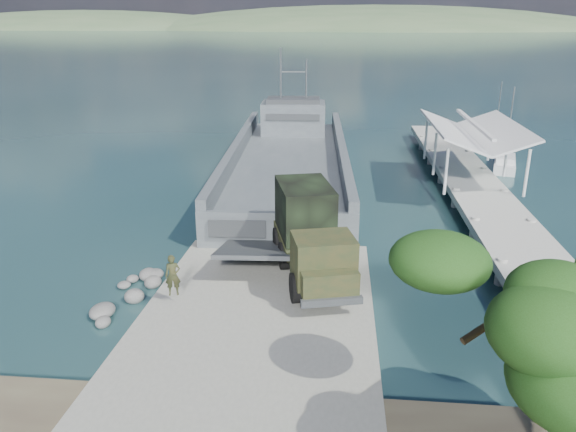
# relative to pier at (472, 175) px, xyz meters

# --- Properties ---
(ground) EXTENTS (1400.00, 1400.00, 0.00)m
(ground) POSITION_rel_pier_xyz_m (-13.00, -18.77, -1.60)
(ground) COLOR #1A3B40
(ground) RESTS_ON ground
(boat_ramp) EXTENTS (10.00, 18.00, 0.50)m
(boat_ramp) POSITION_rel_pier_xyz_m (-13.00, -19.77, -1.35)
(boat_ramp) COLOR gray
(boat_ramp) RESTS_ON ground
(shoreline_rocks) EXTENTS (3.20, 5.60, 0.90)m
(shoreline_rocks) POSITION_rel_pier_xyz_m (-19.20, -18.27, -1.60)
(shoreline_rocks) COLOR #51514F
(shoreline_rocks) RESTS_ON ground
(distant_headlands) EXTENTS (1000.00, 240.00, 48.00)m
(distant_headlands) POSITION_rel_pier_xyz_m (37.00, 541.23, -1.60)
(distant_headlands) COLOR #415B39
(distant_headlands) RESTS_ON ground
(pier) EXTENTS (6.40, 44.00, 6.10)m
(pier) POSITION_rel_pier_xyz_m (0.00, 0.00, 0.00)
(pier) COLOR #B0AFA6
(pier) RESTS_ON ground
(landing_craft) EXTENTS (10.57, 36.00, 10.58)m
(landing_craft) POSITION_rel_pier_xyz_m (-13.77, 3.16, -0.73)
(landing_craft) COLOR #454C51
(landing_craft) RESTS_ON ground
(military_truck) EXTENTS (4.72, 9.12, 4.06)m
(military_truck) POSITION_rel_pier_xyz_m (-11.00, -15.13, 0.92)
(military_truck) COLOR black
(military_truck) RESTS_ON boat_ramp
(soldier) EXTENTS (0.77, 0.61, 1.86)m
(soldier) POSITION_rel_pier_xyz_m (-16.81, -19.01, -0.17)
(soldier) COLOR #23321B
(soldier) RESTS_ON boat_ramp
(sailboat_near) EXTENTS (3.20, 6.15, 7.20)m
(sailboat_near) POSITION_rel_pier_xyz_m (4.64, 8.37, -1.22)
(sailboat_near) COLOR silver
(sailboat_near) RESTS_ON ground
(sailboat_far) EXTENTS (1.97, 5.24, 6.24)m
(sailboat_far) POSITION_rel_pier_xyz_m (7.00, 21.10, -1.27)
(sailboat_far) COLOR silver
(sailboat_far) RESTS_ON ground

